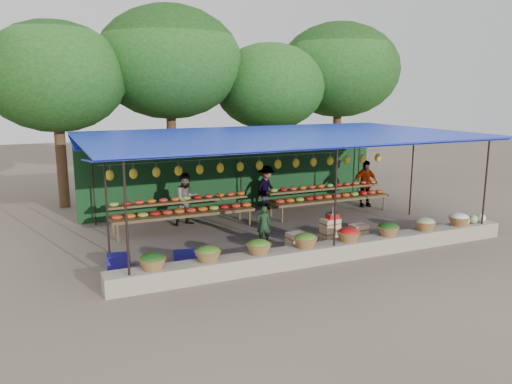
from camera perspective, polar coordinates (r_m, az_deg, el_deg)
name	(u,v)px	position (r m, az deg, el deg)	size (l,w,h in m)	color
ground	(279,231)	(14.58, 2.67, -4.47)	(60.00, 60.00, 0.00)	brown
stone_curb	(330,252)	(12.23, 8.50, -6.75)	(10.60, 0.55, 0.40)	slate
stall_canopy	(279,139)	(14.13, 2.66, 6.12)	(10.80, 6.60, 2.82)	black
produce_baskets	(327,238)	(12.07, 8.15, -5.17)	(8.98, 0.58, 0.34)	brown
netting_backdrop	(238,173)	(17.11, -2.04, 2.21)	(10.60, 0.06, 2.50)	#17401D
tree_row	(221,73)	(19.83, -4.00, 13.47)	(16.51, 5.50, 7.12)	#3A2915
fruit_table_left	(183,209)	(14.78, -8.37, -1.93)	(4.21, 0.95, 0.93)	#4A371D
fruit_table_right	(328,195)	(16.78, 8.28, -0.32)	(4.21, 0.95, 0.93)	#4A371D
crate_counter	(329,236)	(13.12, 8.34, -4.98)	(2.38, 0.38, 0.77)	tan
weighing_scale	(333,215)	(13.03, 8.75, -2.66)	(0.30, 0.30, 0.32)	red
vendor_seated	(264,225)	(13.26, 0.87, -3.75)	(0.38, 0.25, 1.03)	#19381A
customer_left	(187,199)	(15.17, -7.93, -0.83)	(0.78, 0.60, 1.59)	slate
customer_mid	(266,188)	(16.96, 1.20, 0.46)	(0.99, 0.57, 1.53)	slate
customer_right	(365,184)	(17.90, 12.35, 0.96)	(0.96, 0.40, 1.64)	slate
blue_crate_front	(185,258)	(11.91, -8.11, -7.46)	(0.53, 0.38, 0.32)	navy
blue_crate_back	(119,261)	(12.04, -15.41, -7.57)	(0.52, 0.37, 0.31)	navy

